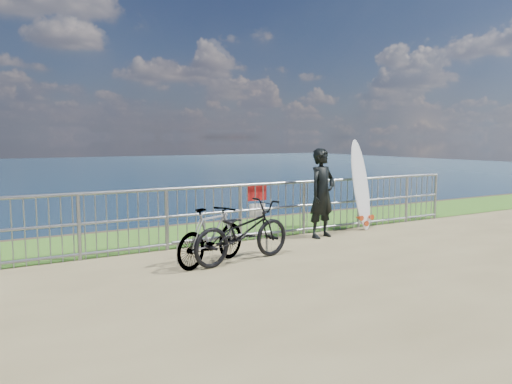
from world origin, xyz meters
TOP-DOWN VIEW (x-y plane):
  - grass_strip at (0.00, 2.70)m, footprint 120.00×120.00m
  - railing at (0.02, 1.60)m, footprint 10.06×0.10m
  - surfer at (1.12, 1.14)m, footprint 0.74×0.57m
  - surfboard at (2.42, 1.44)m, footprint 0.60×0.55m
  - bicycle_near at (-1.22, 0.19)m, footprint 1.97×0.99m
  - bicycle_far at (-1.73, 0.28)m, footprint 1.59×1.02m
  - bike_rack at (-1.37, 0.55)m, footprint 1.86×0.05m

SIDE VIEW (x-z plane):
  - grass_strip at x=0.00m, z-range 0.01..0.01m
  - bike_rack at x=-1.37m, z-range 0.13..0.51m
  - bicycle_far at x=-1.73m, z-range 0.00..0.93m
  - bicycle_near at x=-1.22m, z-range 0.00..0.99m
  - railing at x=0.02m, z-range 0.01..1.14m
  - surfer at x=1.12m, z-range 0.00..1.80m
  - surfboard at x=2.42m, z-range -0.08..1.91m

